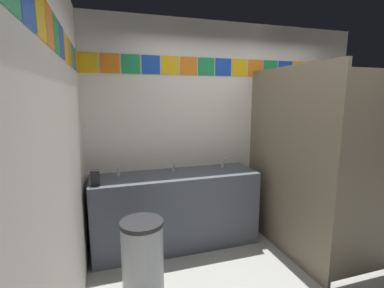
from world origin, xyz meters
TOP-DOWN VIEW (x-y plane):
  - wall_back at (-0.00, 1.49)m, footprint 3.65×0.09m
  - wall_side at (-1.86, 0.00)m, footprint 0.09×2.89m
  - vanity_counter at (-0.81, 1.17)m, footprint 1.92×0.56m
  - faucet_left at (-1.45, 1.26)m, footprint 0.04×0.10m
  - faucet_center at (-0.81, 1.26)m, footprint 0.04×0.10m
  - faucet_right at (-0.17, 1.26)m, footprint 0.04×0.10m
  - soap_dispenser at (-1.69, 1.01)m, footprint 0.09×0.09m
  - stall_divider at (0.49, 0.43)m, footprint 0.92×1.51m
  - toilet at (0.98, 1.06)m, footprint 0.39×0.49m
  - trash_bin at (-1.31, 0.45)m, footprint 0.38×0.38m

SIDE VIEW (x-z plane):
  - toilet at x=0.98m, z-range -0.07..0.67m
  - trash_bin at x=-1.31m, z-range 0.00..0.69m
  - vanity_counter at x=-0.81m, z-range 0.02..0.90m
  - faucet_left at x=-1.45m, z-range 0.87..1.01m
  - faucet_center at x=-0.81m, z-range 0.87..1.01m
  - faucet_right at x=-0.17m, z-range 0.87..1.01m
  - soap_dispenser at x=-1.69m, z-range 0.88..1.04m
  - stall_divider at x=0.49m, z-range 0.00..2.10m
  - wall_back at x=0.00m, z-range 0.01..2.69m
  - wall_side at x=-1.86m, z-range 0.01..2.69m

